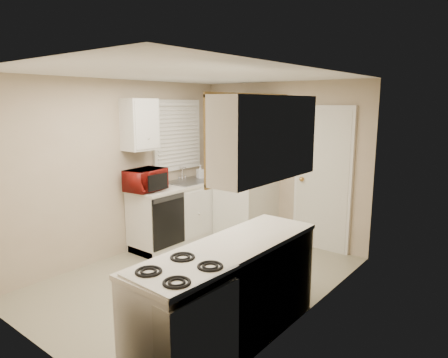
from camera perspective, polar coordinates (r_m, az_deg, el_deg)
The scene contains 19 objects.
floor at distance 5.00m, azimuth -3.69°, elevation -13.93°, with size 3.80×3.80×0.00m, color #ADA788.
ceiling at distance 4.55m, azimuth -4.06°, elevation 14.70°, with size 3.80×3.80×0.00m, color white.
wall_left at distance 5.65m, azimuth -14.41°, elevation 1.41°, with size 3.80×3.80×0.00m, color tan.
wall_right at distance 3.84m, azimuth 11.76°, elevation -2.79°, with size 3.80×3.80×0.00m, color tan.
wall_back at distance 6.14m, azimuth 8.18°, elevation 2.36°, with size 2.80×2.80×0.00m, color tan.
wall_front at distance 3.51m, azimuth -25.37°, elevation -4.93°, with size 2.80×2.80×0.00m, color tan.
left_counter at distance 6.17m, azimuth -5.69°, elevation -4.66°, with size 0.60×1.80×0.90m, color silver.
dishwasher at distance 5.56m, azimuth -7.88°, elevation -6.02°, with size 0.03×0.58×0.72m, color black.
sink at distance 6.18m, azimuth -4.80°, elevation -0.71°, with size 0.54×0.74×0.16m, color gray.
microwave at distance 5.59m, azimuth -11.14°, elevation -0.12°, with size 0.30×0.54×0.36m, color maroon.
soap_bottle at distance 6.39m, azimuth -3.41°, elevation 0.97°, with size 0.10×0.10×0.22m, color beige.
window_blinds at distance 6.26m, azimuth -6.65°, elevation 6.24°, with size 0.10×0.98×1.08m, color silver.
upper_cabinet_left at distance 5.61m, azimuth -11.96°, elevation 7.61°, with size 0.30×0.45×0.70m, color silver.
refrigerator at distance 6.15m, azimuth 3.06°, elevation -0.10°, with size 0.76×0.74×1.86m, color silver.
cabinet_over_fridge at distance 6.17m, azimuth 4.41°, elevation 9.94°, with size 0.70×0.30×0.40m, color silver.
interior_door at distance 5.82m, azimuth 13.87°, elevation -0.11°, with size 0.86×0.06×2.08m, color silver.
right_counter at distance 3.61m, azimuth 0.81°, elevation -16.17°, with size 0.60×2.00×0.90m, color silver.
stove at distance 3.18m, azimuth -6.12°, elevation -21.10°, with size 0.55×0.68×0.82m, color silver.
upper_cabinet_right at distance 3.39m, azimuth 6.02°, elevation 5.88°, with size 0.30×1.20×0.70m, color silver.
Camera 1 is at (3.07, -3.35, 2.09)m, focal length 32.00 mm.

